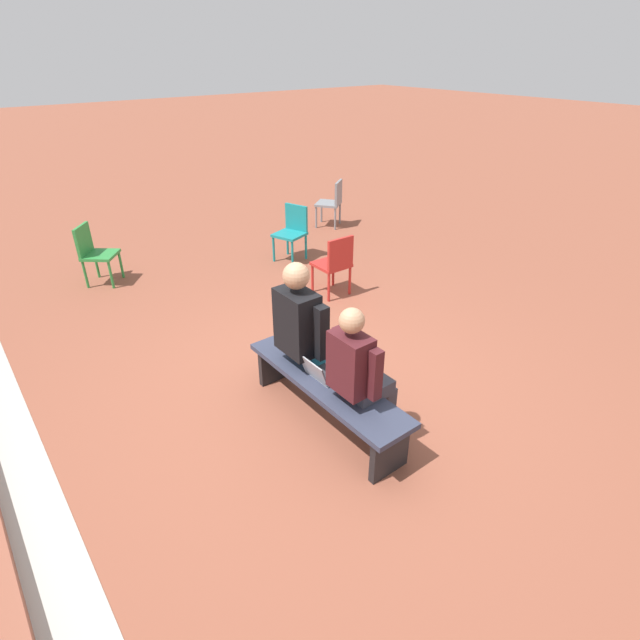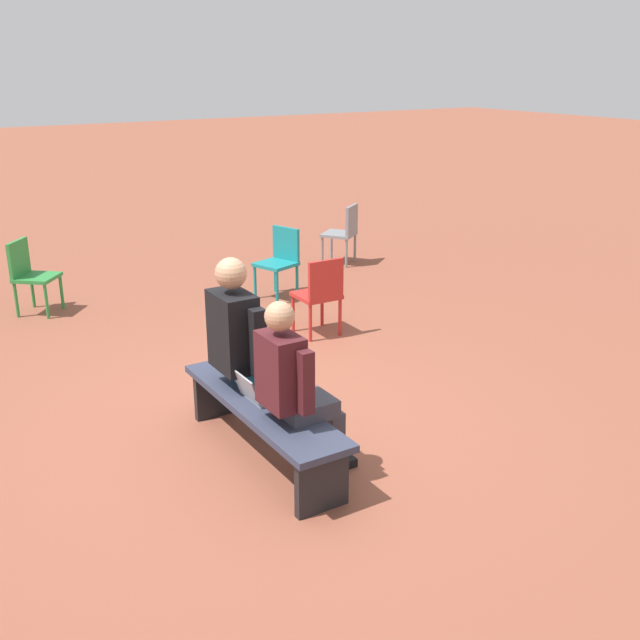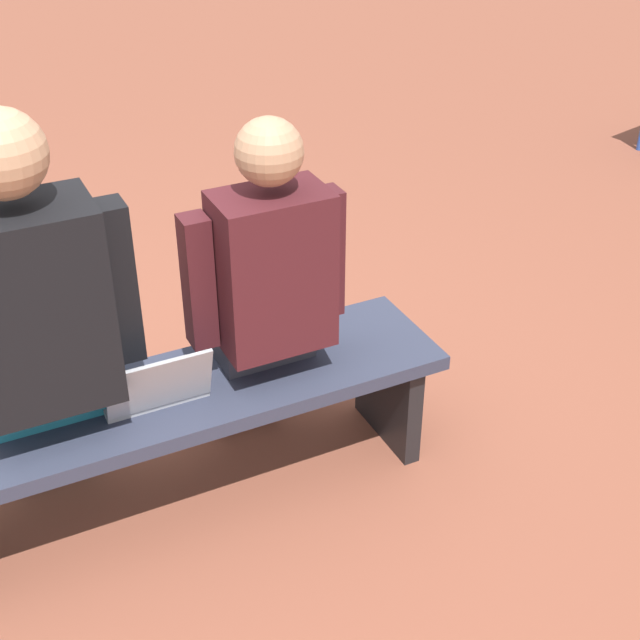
# 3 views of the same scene
# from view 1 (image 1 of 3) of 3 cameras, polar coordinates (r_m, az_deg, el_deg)

# --- Properties ---
(ground_plane) EXTENTS (60.00, 60.00, 0.00)m
(ground_plane) POSITION_cam_1_polar(r_m,az_deg,el_deg) (4.95, -0.69, -8.15)
(ground_plane) COLOR brown
(concrete_strip) EXTENTS (8.35, 0.40, 0.01)m
(concrete_strip) POSITION_cam_1_polar(r_m,az_deg,el_deg) (4.06, -28.23, -23.06)
(concrete_strip) COLOR #B7B2A8
(concrete_strip) RESTS_ON ground
(bench) EXTENTS (1.80, 0.44, 0.45)m
(bench) POSITION_cam_1_polar(r_m,az_deg,el_deg) (4.40, 0.67, -7.79)
(bench) COLOR #33384C
(bench) RESTS_ON ground
(person_student) EXTENTS (0.51, 0.65, 1.30)m
(person_student) POSITION_cam_1_polar(r_m,az_deg,el_deg) (4.02, 4.54, -5.87)
(person_student) COLOR #383842
(person_student) RESTS_ON ground
(person_adult) EXTENTS (0.59, 0.75, 1.43)m
(person_adult) POSITION_cam_1_polar(r_m,az_deg,el_deg) (4.46, -1.40, -1.19)
(person_adult) COLOR teal
(person_adult) RESTS_ON ground
(laptop) EXTENTS (0.32, 0.29, 0.21)m
(laptop) POSITION_cam_1_polar(r_m,az_deg,el_deg) (4.34, 0.16, -6.01)
(laptop) COLOR #9EA0A5
(laptop) RESTS_ON bench
(plastic_chair_by_pillar) EXTENTS (0.43, 0.43, 0.84)m
(plastic_chair_by_pillar) POSITION_cam_1_polar(r_m,az_deg,el_deg) (6.60, 1.72, 6.65)
(plastic_chair_by_pillar) COLOR red
(plastic_chair_by_pillar) RESTS_ON ground
(plastic_chair_near_bench_left) EXTENTS (0.59, 0.59, 0.84)m
(plastic_chair_near_bench_left) POSITION_cam_1_polar(r_m,az_deg,el_deg) (9.38, 1.43, 13.48)
(plastic_chair_near_bench_left) COLOR gray
(plastic_chair_near_bench_left) RESTS_ON ground
(plastic_chair_far_right) EXTENTS (0.59, 0.59, 0.84)m
(plastic_chair_far_right) POSITION_cam_1_polar(r_m,az_deg,el_deg) (7.65, -24.43, 7.22)
(plastic_chair_far_right) COLOR #2D893D
(plastic_chair_far_right) RESTS_ON ground
(plastic_chair_mid_courtyard) EXTENTS (0.53, 0.53, 0.84)m
(plastic_chair_mid_courtyard) POSITION_cam_1_polar(r_m,az_deg,el_deg) (7.85, -3.18, 10.31)
(plastic_chair_mid_courtyard) COLOR teal
(plastic_chair_mid_courtyard) RESTS_ON ground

